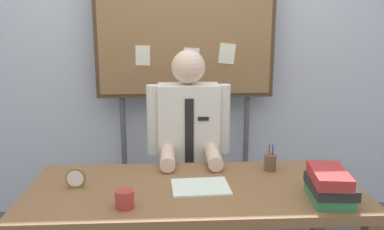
{
  "coord_description": "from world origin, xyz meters",
  "views": [
    {
      "loc": [
        -0.12,
        -1.98,
        1.57
      ],
      "look_at": [
        0.0,
        0.18,
        1.08
      ],
      "focal_mm": 37.35,
      "sensor_mm": 36.0,
      "label": 1
    }
  ],
  "objects_px": {
    "person": "(189,162)",
    "desk_clock": "(76,179)",
    "coffee_mug": "(125,199)",
    "book_stack": "(329,185)",
    "open_notebook": "(200,187)",
    "bulletin_board": "(185,25)",
    "pen_holder": "(270,162)",
    "desk": "(194,202)"
  },
  "relations": [
    {
      "from": "desk_clock",
      "to": "pen_holder",
      "type": "distance_m",
      "value": 1.1
    },
    {
      "from": "bulletin_board",
      "to": "coffee_mug",
      "type": "distance_m",
      "value": 1.58
    },
    {
      "from": "desk",
      "to": "desk_clock",
      "type": "xyz_separation_m",
      "value": [
        -0.62,
        0.03,
        0.13
      ]
    },
    {
      "from": "person",
      "to": "bulletin_board",
      "type": "relative_size",
      "value": 0.65
    },
    {
      "from": "book_stack",
      "to": "desk_clock",
      "type": "bearing_deg",
      "value": 169.71
    },
    {
      "from": "desk",
      "to": "pen_holder",
      "type": "distance_m",
      "value": 0.53
    },
    {
      "from": "open_notebook",
      "to": "book_stack",
      "type": "bearing_deg",
      "value": -16.61
    },
    {
      "from": "bulletin_board",
      "to": "coffee_mug",
      "type": "height_order",
      "value": "bulletin_board"
    },
    {
      "from": "person",
      "to": "bulletin_board",
      "type": "distance_m",
      "value": 1.04
    },
    {
      "from": "bulletin_board",
      "to": "pen_holder",
      "type": "bearing_deg",
      "value": -62.12
    },
    {
      "from": "book_stack",
      "to": "open_notebook",
      "type": "xyz_separation_m",
      "value": [
        -0.61,
        0.18,
        -0.07
      ]
    },
    {
      "from": "person",
      "to": "book_stack",
      "type": "relative_size",
      "value": 4.66
    },
    {
      "from": "desk",
      "to": "desk_clock",
      "type": "distance_m",
      "value": 0.64
    },
    {
      "from": "person",
      "to": "desk_clock",
      "type": "bearing_deg",
      "value": -137.81
    },
    {
      "from": "open_notebook",
      "to": "coffee_mug",
      "type": "bearing_deg",
      "value": -151.2
    },
    {
      "from": "desk_clock",
      "to": "coffee_mug",
      "type": "xyz_separation_m",
      "value": [
        0.28,
        -0.25,
        -0.01
      ]
    },
    {
      "from": "desk",
      "to": "open_notebook",
      "type": "height_order",
      "value": "open_notebook"
    },
    {
      "from": "book_stack",
      "to": "open_notebook",
      "type": "height_order",
      "value": "book_stack"
    },
    {
      "from": "bulletin_board",
      "to": "coffee_mug",
      "type": "bearing_deg",
      "value": -104.42
    },
    {
      "from": "book_stack",
      "to": "person",
      "type": "bearing_deg",
      "value": 129.2
    },
    {
      "from": "bulletin_board",
      "to": "desk_clock",
      "type": "xyz_separation_m",
      "value": [
        -0.62,
        -1.07,
        -0.79
      ]
    },
    {
      "from": "open_notebook",
      "to": "coffee_mug",
      "type": "height_order",
      "value": "coffee_mug"
    },
    {
      "from": "person",
      "to": "bulletin_board",
      "type": "height_order",
      "value": "bulletin_board"
    },
    {
      "from": "coffee_mug",
      "to": "book_stack",
      "type": "bearing_deg",
      "value": 1.26
    },
    {
      "from": "open_notebook",
      "to": "desk_clock",
      "type": "distance_m",
      "value": 0.66
    },
    {
      "from": "bulletin_board",
      "to": "open_notebook",
      "type": "distance_m",
      "value": 1.39
    },
    {
      "from": "person",
      "to": "coffee_mug",
      "type": "relative_size",
      "value": 15.56
    },
    {
      "from": "person",
      "to": "coffee_mug",
      "type": "distance_m",
      "value": 0.89
    },
    {
      "from": "book_stack",
      "to": "pen_holder",
      "type": "height_order",
      "value": "pen_holder"
    },
    {
      "from": "desk",
      "to": "bulletin_board",
      "type": "relative_size",
      "value": 0.81
    },
    {
      "from": "coffee_mug",
      "to": "desk",
      "type": "bearing_deg",
      "value": 33.53
    },
    {
      "from": "bulletin_board",
      "to": "pen_holder",
      "type": "distance_m",
      "value": 1.27
    },
    {
      "from": "bulletin_board",
      "to": "book_stack",
      "type": "xyz_separation_m",
      "value": [
        0.65,
        -1.3,
        -0.76
      ]
    },
    {
      "from": "person",
      "to": "pen_holder",
      "type": "bearing_deg",
      "value": -38.71
    },
    {
      "from": "desk",
      "to": "open_notebook",
      "type": "relative_size",
      "value": 5.88
    },
    {
      "from": "bulletin_board",
      "to": "desk_clock",
      "type": "distance_m",
      "value": 1.47
    },
    {
      "from": "pen_holder",
      "to": "desk",
      "type": "bearing_deg",
      "value": -154.61
    },
    {
      "from": "open_notebook",
      "to": "desk_clock",
      "type": "relative_size",
      "value": 2.8
    },
    {
      "from": "person",
      "to": "desk_clock",
      "type": "distance_m",
      "value": 0.85
    },
    {
      "from": "person",
      "to": "coffee_mug",
      "type": "bearing_deg",
      "value": -112.6
    },
    {
      "from": "book_stack",
      "to": "pen_holder",
      "type": "xyz_separation_m",
      "value": [
        -0.18,
        0.42,
        -0.03
      ]
    },
    {
      "from": "book_stack",
      "to": "open_notebook",
      "type": "bearing_deg",
      "value": 163.39
    }
  ]
}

